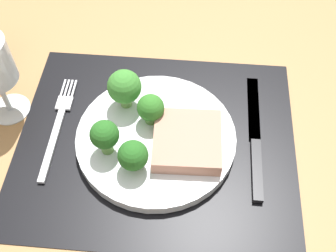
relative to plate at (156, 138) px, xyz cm
name	(u,v)px	position (x,y,z in cm)	size (l,w,h in cm)	color
ground_plane	(156,148)	(0.00, 0.00, -2.60)	(140.00, 110.00, 3.00)	#996D42
placemat	(156,142)	(0.00, 0.00, -0.95)	(41.29, 34.72, 0.30)	black
plate	(156,138)	(0.00, 0.00, 0.00)	(23.53, 23.53, 1.60)	silver
steak	(187,141)	(4.63, -1.40, 1.93)	(9.56, 9.82, 2.27)	tan
broccoli_center	(105,136)	(-6.59, -3.19, 4.41)	(4.08, 4.08, 5.90)	#5B8942
broccoli_near_steak	(124,87)	(-5.12, 5.39, 4.74)	(5.10, 5.10, 6.62)	#6B994C
broccoli_back_left	(133,156)	(-2.41, -5.67, 3.79)	(4.19, 4.19, 5.15)	#5B8942
broccoli_near_fork	(151,108)	(-0.96, 2.59, 3.70)	(4.02, 4.02, 5.07)	#5B8942
fork	(58,125)	(-15.26, 1.42, -0.55)	(2.40, 19.20, 0.50)	silver
knife	(256,144)	(14.74, 0.53, -0.50)	(1.80, 23.00, 0.80)	black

